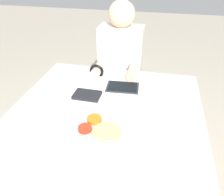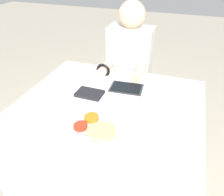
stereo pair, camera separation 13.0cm
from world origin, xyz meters
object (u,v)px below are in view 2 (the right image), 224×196
object	(u,v)px
thali_tray	(93,128)
red_notebook	(90,94)
tablet_device	(126,88)
person_diner	(129,78)

from	to	relation	value
thali_tray	red_notebook	size ratio (longest dim) A/B	1.64
red_notebook	tablet_device	world-z (taller)	red_notebook
tablet_device	person_diner	distance (m)	0.45
tablet_device	person_diner	bearing A→B (deg)	102.67
thali_tray	red_notebook	xyz separation A→B (m)	(-0.16, 0.30, -0.00)
person_diner	thali_tray	bearing A→B (deg)	-87.27
thali_tray	tablet_device	xyz separation A→B (m)	(0.05, 0.46, -0.00)
thali_tray	person_diner	distance (m)	0.88
red_notebook	tablet_device	xyz separation A→B (m)	(0.21, 0.16, -0.00)
person_diner	red_notebook	bearing A→B (deg)	-101.34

